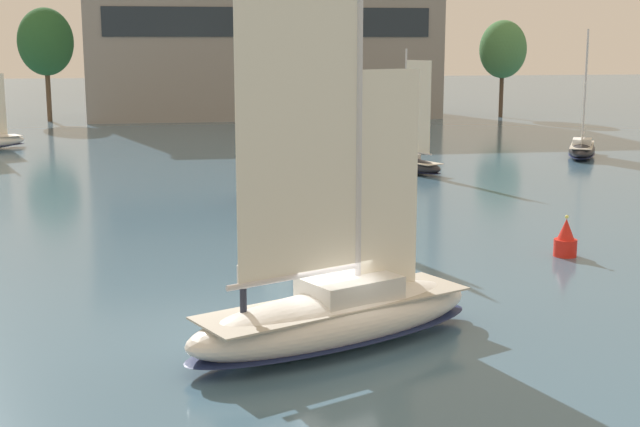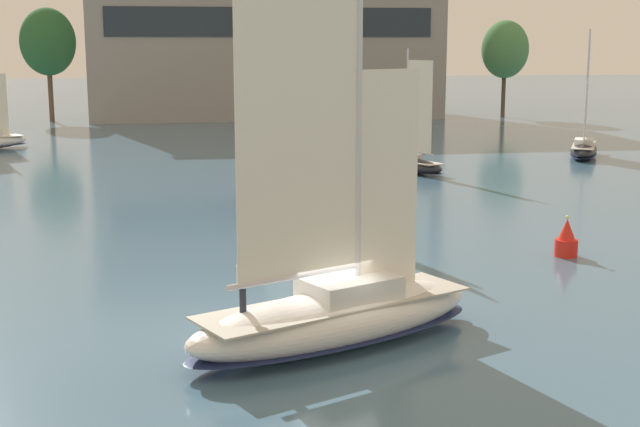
{
  "view_description": "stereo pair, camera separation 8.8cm",
  "coord_description": "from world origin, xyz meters",
  "px_view_note": "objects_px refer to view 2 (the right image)",
  "views": [
    {
      "loc": [
        -4.68,
        -25.49,
        9.16
      ],
      "look_at": [
        0.0,
        3.0,
        3.52
      ],
      "focal_mm": 50.0,
      "sensor_mm": 36.0,
      "label": 1
    },
    {
      "loc": [
        -4.59,
        -25.51,
        9.16
      ],
      "look_at": [
        0.0,
        3.0,
        3.52
      ],
      "focal_mm": 50.0,
      "sensor_mm": 36.0,
      "label": 2
    }
  ],
  "objects_px": {
    "channel_buoy": "(566,240)",
    "tree_shore_center": "(505,50)",
    "sailboat_main": "(336,310)",
    "sailboat_moored_mid_channel": "(410,162)",
    "sailboat_moored_outer_mooring": "(278,191)",
    "sailboat_moored_near_marina": "(584,147)",
    "tree_shore_left": "(48,42)"
  },
  "relations": [
    {
      "from": "sailboat_main",
      "to": "sailboat_moored_outer_mooring",
      "type": "xyz_separation_m",
      "value": [
        0.78,
        22.62,
        -0.13
      ]
    },
    {
      "from": "tree_shore_center",
      "to": "channel_buoy",
      "type": "height_order",
      "value": "tree_shore_center"
    },
    {
      "from": "sailboat_moored_mid_channel",
      "to": "tree_shore_left",
      "type": "bearing_deg",
      "value": 123.56
    },
    {
      "from": "sailboat_main",
      "to": "sailboat_moored_mid_channel",
      "type": "height_order",
      "value": "sailboat_main"
    },
    {
      "from": "tree_shore_center",
      "to": "sailboat_main",
      "type": "xyz_separation_m",
      "value": [
        -34.25,
        -77.2,
        -6.93
      ]
    },
    {
      "from": "tree_shore_left",
      "to": "sailboat_moored_near_marina",
      "type": "height_order",
      "value": "tree_shore_left"
    },
    {
      "from": "sailboat_moored_near_marina",
      "to": "sailboat_moored_outer_mooring",
      "type": "distance_m",
      "value": 31.96
    },
    {
      "from": "tree_shore_left",
      "to": "sailboat_moored_mid_channel",
      "type": "relative_size",
      "value": 1.49
    },
    {
      "from": "sailboat_moored_outer_mooring",
      "to": "channel_buoy",
      "type": "distance_m",
      "value": 17.04
    },
    {
      "from": "tree_shore_center",
      "to": "sailboat_moored_mid_channel",
      "type": "bearing_deg",
      "value": -118.13
    },
    {
      "from": "tree_shore_center",
      "to": "sailboat_moored_mid_channel",
      "type": "height_order",
      "value": "tree_shore_center"
    },
    {
      "from": "sailboat_main",
      "to": "sailboat_moored_near_marina",
      "type": "height_order",
      "value": "sailboat_main"
    },
    {
      "from": "channel_buoy",
      "to": "sailboat_main",
      "type": "bearing_deg",
      "value": -140.79
    },
    {
      "from": "tree_shore_center",
      "to": "sailboat_main",
      "type": "bearing_deg",
      "value": -113.92
    },
    {
      "from": "tree_shore_center",
      "to": "sailboat_main",
      "type": "height_order",
      "value": "sailboat_main"
    },
    {
      "from": "tree_shore_left",
      "to": "tree_shore_center",
      "type": "bearing_deg",
      "value": -3.32
    },
    {
      "from": "sailboat_moored_outer_mooring",
      "to": "sailboat_moored_near_marina",
      "type": "bearing_deg",
      "value": 34.1
    },
    {
      "from": "tree_shore_center",
      "to": "sailboat_moored_outer_mooring",
      "type": "relative_size",
      "value": 0.96
    },
    {
      "from": "channel_buoy",
      "to": "tree_shore_center",
      "type": "bearing_deg",
      "value": 71.61
    },
    {
      "from": "sailboat_moored_near_marina",
      "to": "channel_buoy",
      "type": "distance_m",
      "value": 34.57
    },
    {
      "from": "sailboat_moored_near_marina",
      "to": "channel_buoy",
      "type": "height_order",
      "value": "sailboat_moored_near_marina"
    },
    {
      "from": "sailboat_moored_mid_channel",
      "to": "channel_buoy",
      "type": "relative_size",
      "value": 4.75
    },
    {
      "from": "sailboat_moored_outer_mooring",
      "to": "channel_buoy",
      "type": "xyz_separation_m",
      "value": [
        11.0,
        -13.01,
        -0.26
      ]
    },
    {
      "from": "tree_shore_center",
      "to": "sailboat_moored_near_marina",
      "type": "distance_m",
      "value": 38.02
    },
    {
      "from": "tree_shore_left",
      "to": "channel_buoy",
      "type": "relative_size",
      "value": 7.06
    },
    {
      "from": "sailboat_main",
      "to": "tree_shore_center",
      "type": "bearing_deg",
      "value": 66.08
    },
    {
      "from": "sailboat_moored_outer_mooring",
      "to": "tree_shore_left",
      "type": "bearing_deg",
      "value": 108.67
    },
    {
      "from": "tree_shore_left",
      "to": "sailboat_moored_outer_mooring",
      "type": "distance_m",
      "value": 61.37
    },
    {
      "from": "channel_buoy",
      "to": "sailboat_moored_outer_mooring",
      "type": "bearing_deg",
      "value": 130.22
    },
    {
      "from": "tree_shore_left",
      "to": "sailboat_moored_mid_channel",
      "type": "height_order",
      "value": "tree_shore_left"
    },
    {
      "from": "sailboat_main",
      "to": "sailboat_moored_mid_channel",
      "type": "xyz_separation_m",
      "value": [
        11.53,
        34.7,
        -0.36
      ]
    },
    {
      "from": "sailboat_moored_near_marina",
      "to": "sailboat_main",
      "type": "bearing_deg",
      "value": -123.9
    }
  ]
}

